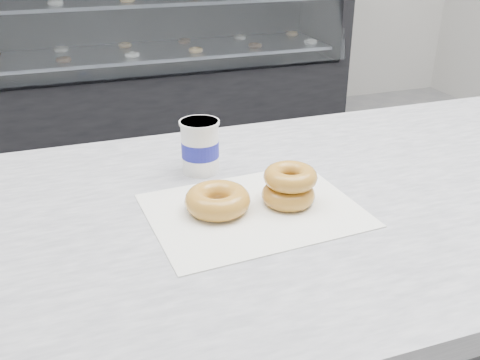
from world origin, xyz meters
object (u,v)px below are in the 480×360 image
at_px(display_case, 160,64).
at_px(donut_stack, 289,186).
at_px(donut_single, 218,200).
at_px(counter, 404,353).
at_px(coffee_cup, 200,146).

xyz_separation_m(display_case, donut_stack, (-0.31, -2.74, 0.44)).
xyz_separation_m(donut_single, donut_stack, (0.12, -0.01, 0.01)).
height_order(counter, display_case, display_case).
height_order(donut_stack, coffee_cup, coffee_cup).
bearing_deg(coffee_cup, donut_stack, -83.02).
bearing_deg(display_case, counter, -90.00).
distance_m(donut_single, donut_stack, 0.12).
height_order(counter, donut_stack, donut_stack).
bearing_deg(donut_stack, counter, 2.78).
relative_size(donut_single, coffee_cup, 1.07).
distance_m(display_case, coffee_cup, 2.63).
xyz_separation_m(counter, donut_single, (-0.43, -0.00, 0.47)).
distance_m(donut_single, coffee_cup, 0.17).
xyz_separation_m(display_case, coffee_cup, (-0.42, -2.56, 0.46)).
height_order(display_case, coffee_cup, display_case).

